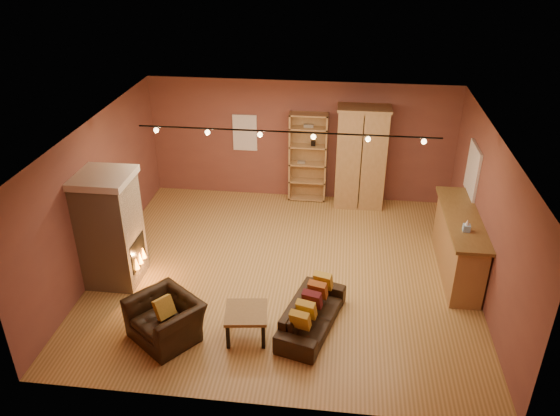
# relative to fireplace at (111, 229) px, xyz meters

# --- Properties ---
(floor) EXTENTS (7.00, 7.00, 0.00)m
(floor) POSITION_rel_fireplace_xyz_m (3.04, 0.60, -1.06)
(floor) COLOR olive
(floor) RESTS_ON ground
(ceiling) EXTENTS (7.00, 7.00, 0.00)m
(ceiling) POSITION_rel_fireplace_xyz_m (3.04, 0.60, 1.74)
(ceiling) COLOR brown
(ceiling) RESTS_ON back_wall
(back_wall) EXTENTS (7.00, 0.02, 2.80)m
(back_wall) POSITION_rel_fireplace_xyz_m (3.04, 3.85, 0.34)
(back_wall) COLOR brown
(back_wall) RESTS_ON floor
(left_wall) EXTENTS (0.02, 6.50, 2.80)m
(left_wall) POSITION_rel_fireplace_xyz_m (-0.46, 0.60, 0.34)
(left_wall) COLOR brown
(left_wall) RESTS_ON floor
(right_wall) EXTENTS (0.02, 6.50, 2.80)m
(right_wall) POSITION_rel_fireplace_xyz_m (6.54, 0.60, 0.34)
(right_wall) COLOR brown
(right_wall) RESTS_ON floor
(fireplace) EXTENTS (1.01, 0.98, 2.12)m
(fireplace) POSITION_rel_fireplace_xyz_m (0.00, 0.00, 0.00)
(fireplace) COLOR tan
(fireplace) RESTS_ON floor
(back_window) EXTENTS (0.56, 0.04, 0.86)m
(back_window) POSITION_rel_fireplace_xyz_m (1.74, 3.83, 0.49)
(back_window) COLOR white
(back_window) RESTS_ON back_wall
(bookcase) EXTENTS (0.87, 0.34, 2.12)m
(bookcase) POSITION_rel_fireplace_xyz_m (3.22, 3.74, 0.02)
(bookcase) COLOR tan
(bookcase) RESTS_ON floor
(armoire) EXTENTS (1.16, 0.66, 2.36)m
(armoire) POSITION_rel_fireplace_xyz_m (4.43, 3.55, 0.12)
(armoire) COLOR tan
(armoire) RESTS_ON floor
(bar_counter) EXTENTS (0.65, 2.47, 1.18)m
(bar_counter) POSITION_rel_fireplace_xyz_m (6.24, 1.00, -0.46)
(bar_counter) COLOR #AE8250
(bar_counter) RESTS_ON floor
(tissue_box) EXTENTS (0.13, 0.13, 0.23)m
(tissue_box) POSITION_rel_fireplace_xyz_m (6.19, 0.47, 0.21)
(tissue_box) COLOR #8FBCE5
(tissue_box) RESTS_ON bar_counter
(right_window) EXTENTS (0.05, 0.90, 1.00)m
(right_window) POSITION_rel_fireplace_xyz_m (6.51, 2.00, 0.59)
(right_window) COLOR white
(right_window) RESTS_ON right_wall
(loveseat) EXTENTS (0.94, 1.78, 0.73)m
(loveseat) POSITION_rel_fireplace_xyz_m (3.66, -0.93, -0.70)
(loveseat) COLOR black
(loveseat) RESTS_ON floor
(armchair) EXTENTS (1.25, 1.18, 0.92)m
(armchair) POSITION_rel_fireplace_xyz_m (1.38, -1.45, -0.60)
(armchair) COLOR black
(armchair) RESTS_ON floor
(coffee_table) EXTENTS (0.73, 0.73, 0.50)m
(coffee_table) POSITION_rel_fireplace_xyz_m (2.65, -1.29, -0.64)
(coffee_table) COLOR brown
(coffee_table) RESTS_ON floor
(track_rail) EXTENTS (5.20, 0.09, 0.13)m
(track_rail) POSITION_rel_fireplace_xyz_m (3.04, 0.80, 1.63)
(track_rail) COLOR black
(track_rail) RESTS_ON ceiling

